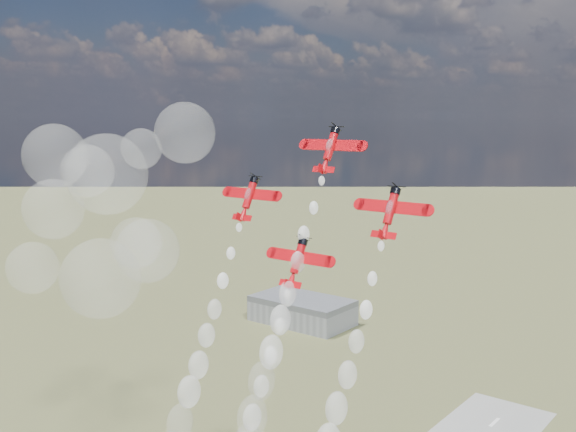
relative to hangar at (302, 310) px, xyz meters
The scene contains 7 objects.
hangar is the anchor object (origin of this frame).
plane_lead 227.81m from the hangar, 51.96° to the right, with size 12.94×6.57×8.54m.
plane_left 219.34m from the hangar, 56.26° to the right, with size 12.94×6.57×8.54m.
plane_right 236.80m from the hangar, 49.59° to the right, with size 12.94×6.57×8.54m.
plane_slot 228.12m from the hangar, 53.57° to the right, with size 12.94×6.57×8.54m.
smoke_trail_lead 231.33m from the hangar, 55.34° to the right, with size 5.49×27.47×50.52m.
drifted_smoke_cloud 181.41m from the hangar, 71.97° to the right, with size 60.79×35.74×56.39m.
Camera 1 is at (78.17, -86.21, 104.56)m, focal length 42.00 mm.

